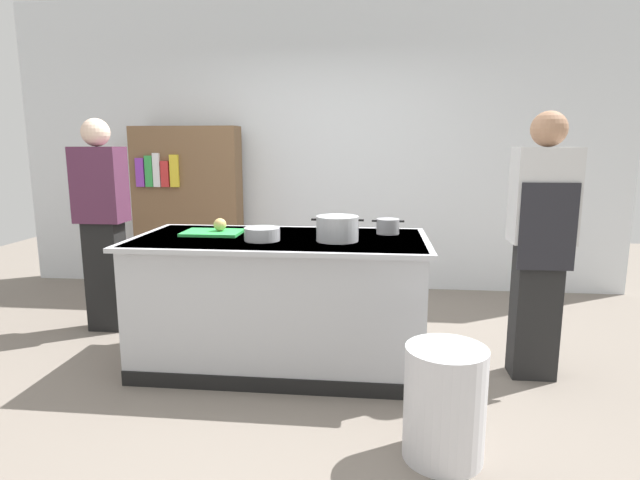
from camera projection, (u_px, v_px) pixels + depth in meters
ground_plane at (282, 363)px, 3.64m from camera, size 10.00×10.00×0.00m
back_wall at (316, 146)px, 5.42m from camera, size 6.40×0.12×3.00m
counter_island at (281, 299)px, 3.56m from camera, size 1.98×0.98×0.90m
cutting_board at (213, 233)px, 3.61m from camera, size 0.40×0.28×0.02m
onion at (220, 225)px, 3.61m from camera, size 0.09×0.09×0.09m
stock_pot at (337, 228)px, 3.34m from camera, size 0.34×0.27×0.16m
sauce_pan at (388, 226)px, 3.61m from camera, size 0.23×0.16×0.11m
mixing_bowl at (262, 234)px, 3.36m from camera, size 0.23×0.23×0.08m
trash_bin at (444, 403)px, 2.50m from camera, size 0.39×0.39×0.57m
person_chef at (541, 241)px, 3.29m from camera, size 0.38×0.25×1.72m
person_guest at (102, 221)px, 4.17m from camera, size 0.38×0.24×1.72m
bookshelf at (188, 209)px, 5.38m from camera, size 1.10×0.31×1.70m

